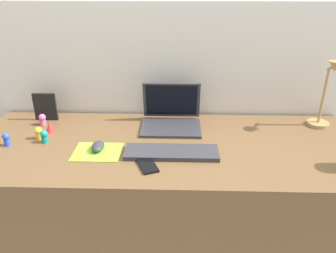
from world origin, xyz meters
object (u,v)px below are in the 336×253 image
at_px(toy_figurine_blue, 6,139).
at_px(toy_figurine_yellow, 39,133).
at_px(desk_lamp, 326,96).
at_px(keyboard, 171,152).
at_px(toy_figurine_red, 50,127).
at_px(picture_frame, 45,107).
at_px(toy_figurine_teal, 44,136).
at_px(cell_phone, 147,165).
at_px(mouse, 98,146).
at_px(laptop, 171,115).
at_px(toy_figurine_pink, 42,119).

bearing_deg(toy_figurine_blue, toy_figurine_yellow, 31.45).
bearing_deg(desk_lamp, keyboard, -158.01).
bearing_deg(toy_figurine_red, toy_figurine_blue, -134.11).
distance_m(picture_frame, toy_figurine_teal, 0.28).
height_order(cell_phone, toy_figurine_yellow, toy_figurine_yellow).
bearing_deg(cell_phone, toy_figurine_blue, 144.44).
xyz_separation_m(cell_phone, picture_frame, (-0.58, 0.45, 0.07)).
xyz_separation_m(toy_figurine_teal, toy_figurine_red, (-0.02, 0.11, -0.01)).
bearing_deg(mouse, desk_lamp, 14.45).
relative_size(laptop, keyboard, 0.73).
xyz_separation_m(laptop, toy_figurine_pink, (-0.67, -0.02, -0.02)).
distance_m(keyboard, mouse, 0.33).
distance_m(cell_phone, toy_figurine_pink, 0.70).
xyz_separation_m(keyboard, toy_figurine_yellow, (-0.64, 0.13, 0.02)).
bearing_deg(cell_phone, toy_figurine_pink, 124.05).
relative_size(picture_frame, toy_figurine_yellow, 2.51).
bearing_deg(desk_lamp, cell_phone, -154.69).
bearing_deg(toy_figurine_blue, toy_figurine_teal, 13.14).
bearing_deg(toy_figurine_pink, mouse, -37.22).
xyz_separation_m(desk_lamp, toy_figurine_teal, (-1.35, -0.21, -0.14)).
height_order(mouse, toy_figurine_red, toy_figurine_red).
xyz_separation_m(picture_frame, toy_figurine_pink, (0.00, -0.07, -0.04)).
bearing_deg(laptop, toy_figurine_pink, -178.34).
distance_m(keyboard, desk_lamp, 0.83).
bearing_deg(toy_figurine_pink, toy_figurine_blue, -109.00).
bearing_deg(desk_lamp, toy_figurine_pink, -179.39).
bearing_deg(toy_figurine_teal, toy_figurine_red, 97.90).
relative_size(picture_frame, toy_figurine_pink, 2.50).
bearing_deg(laptop, toy_figurine_teal, -160.09).
xyz_separation_m(cell_phone, toy_figurine_red, (-0.51, 0.31, 0.02)).
relative_size(cell_phone, toy_figurine_red, 2.54).
relative_size(keyboard, toy_figurine_teal, 6.69).
relative_size(keyboard, picture_frame, 2.73).
relative_size(toy_figurine_red, toy_figurine_yellow, 0.84).
height_order(toy_figurine_teal, toy_figurine_red, toy_figurine_teal).
xyz_separation_m(mouse, toy_figurine_yellow, (-0.31, 0.11, 0.01)).
relative_size(laptop, toy_figurine_yellow, 5.02).
relative_size(laptop, toy_figurine_teal, 4.90).
height_order(laptop, toy_figurine_pink, laptop).
bearing_deg(laptop, keyboard, -88.45).
distance_m(cell_phone, toy_figurine_red, 0.60).
xyz_separation_m(toy_figurine_teal, toy_figurine_yellow, (-0.04, 0.04, 0.00)).
bearing_deg(toy_figurine_blue, desk_lamp, 9.24).
bearing_deg(picture_frame, keyboard, -27.60).
relative_size(toy_figurine_teal, toy_figurine_red, 1.22).
relative_size(cell_phone, toy_figurine_blue, 2.01).
bearing_deg(cell_phone, laptop, 55.51).
xyz_separation_m(laptop, toy_figurine_red, (-0.60, -0.10, -0.03)).
xyz_separation_m(cell_phone, toy_figurine_pink, (-0.58, 0.39, 0.03)).
height_order(keyboard, toy_figurine_pink, toy_figurine_pink).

